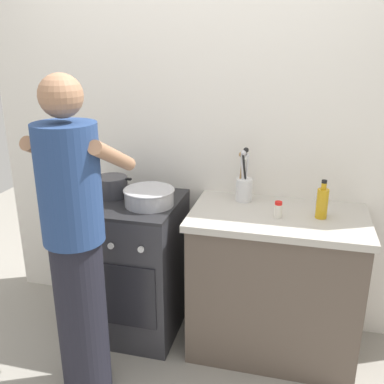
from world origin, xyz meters
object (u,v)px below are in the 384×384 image
object	(u,v)px
stove_range	(133,266)
utensil_crock	(244,185)
oil_bottle	(322,203)
mixing_bowl	(149,196)
person	(76,247)
pot	(112,187)
spice_bottle	(278,210)

from	to	relation	value
stove_range	utensil_crock	size ratio (longest dim) A/B	2.68
stove_range	utensil_crock	xyz separation A→B (m)	(0.68, 0.17, 0.55)
utensil_crock	oil_bottle	xyz separation A→B (m)	(0.45, -0.17, -0.01)
stove_range	oil_bottle	world-z (taller)	oil_bottle
mixing_bowl	utensil_crock	distance (m)	0.58
person	pot	bearing A→B (deg)	97.69
spice_bottle	stove_range	bearing A→B (deg)	176.97
person	stove_range	bearing A→B (deg)	84.72
pot	oil_bottle	size ratio (longest dim) A/B	1.21
mixing_bowl	oil_bottle	world-z (taller)	oil_bottle
utensil_crock	oil_bottle	bearing A→B (deg)	-20.34
utensil_crock	spice_bottle	distance (m)	0.32
mixing_bowl	oil_bottle	distance (m)	0.99
stove_range	person	size ratio (longest dim) A/B	0.53
pot	utensil_crock	xyz separation A→B (m)	(0.82, 0.12, 0.04)
person	spice_bottle	bearing A→B (deg)	29.51
stove_range	mixing_bowl	bearing A→B (deg)	-15.81
pot	person	world-z (taller)	person
mixing_bowl	utensil_crock	xyz separation A→B (m)	(0.54, 0.21, 0.04)
spice_bottle	person	size ratio (longest dim) A/B	0.05
person	oil_bottle	bearing A→B (deg)	26.52
utensil_crock	oil_bottle	distance (m)	0.48
stove_range	mixing_bowl	size ratio (longest dim) A/B	2.94
stove_range	utensil_crock	distance (m)	0.89
pot	spice_bottle	xyz separation A→B (m)	(1.04, -0.10, -0.02)
utensil_crock	person	xyz separation A→B (m)	(-0.73, -0.76, -0.14)
spice_bottle	person	bearing A→B (deg)	-150.49
utensil_crock	spice_bottle	world-z (taller)	utensil_crock
person	mixing_bowl	bearing A→B (deg)	70.43
pot	oil_bottle	world-z (taller)	oil_bottle
mixing_bowl	utensil_crock	world-z (taller)	utensil_crock
mixing_bowl	spice_bottle	world-z (taller)	mixing_bowl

